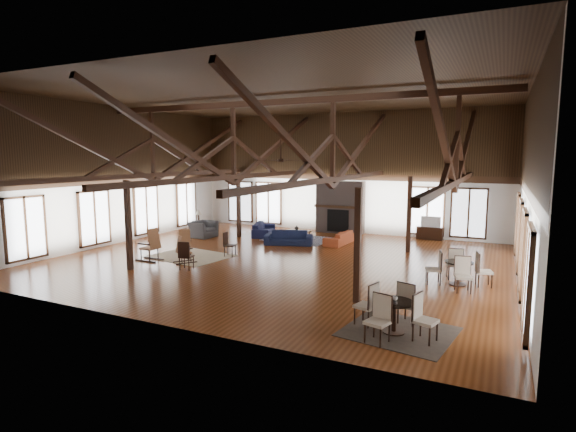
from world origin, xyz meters
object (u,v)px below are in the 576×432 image
at_px(sofa_navy_left, 264,229).
at_px(coffee_table, 299,231).
at_px(sofa_orange, 339,238).
at_px(armchair, 203,229).
at_px(cafe_table_near, 394,311).
at_px(cafe_table_far, 459,269).
at_px(tv_console, 430,233).
at_px(sofa_navy_front, 289,238).

xyz_separation_m(sofa_navy_left, coffee_table, (1.97, -0.22, 0.07)).
bearing_deg(sofa_orange, armchair, -75.13).
xyz_separation_m(sofa_orange, coffee_table, (-2.07, 0.26, 0.10)).
bearing_deg(cafe_table_near, armchair, 144.23).
bearing_deg(armchair, cafe_table_far, -101.71).
bearing_deg(coffee_table, cafe_table_far, -25.83).
distance_m(sofa_orange, tv_console, 4.48).
height_order(sofa_orange, armchair, armchair).
distance_m(armchair, cafe_table_far, 12.21).
xyz_separation_m(sofa_navy_left, cafe_table_far, (9.38, -4.97, 0.19)).
relative_size(sofa_navy_front, cafe_table_far, 1.06).
height_order(sofa_navy_left, armchair, armchair).
height_order(coffee_table, tv_console, tv_console).
relative_size(armchair, tv_console, 0.99).
distance_m(sofa_orange, coffee_table, 2.09).
xyz_separation_m(armchair, cafe_table_far, (11.76, -3.29, 0.12)).
bearing_deg(coffee_table, armchair, -154.49).
height_order(cafe_table_near, tv_console, cafe_table_near).
bearing_deg(armchair, coffee_table, -67.44).
relative_size(cafe_table_near, cafe_table_far, 1.00).
bearing_deg(cafe_table_near, cafe_table_far, 78.43).
bearing_deg(sofa_navy_left, sofa_orange, -115.13).
bearing_deg(sofa_navy_front, cafe_table_far, -43.32).
height_order(cafe_table_near, cafe_table_far, cafe_table_far).
xyz_separation_m(cafe_table_near, cafe_table_far, (0.92, 4.52, 0.00)).
height_order(sofa_navy_front, cafe_table_far, cafe_table_far).
bearing_deg(cafe_table_far, armchair, 164.38).
relative_size(coffee_table, armchair, 1.02).
relative_size(sofa_navy_front, cafe_table_near, 1.06).
distance_m(sofa_navy_front, tv_console, 6.69).
relative_size(sofa_navy_front, sofa_orange, 1.10).
bearing_deg(sofa_navy_front, coffee_table, 77.33).
height_order(sofa_orange, cafe_table_far, cafe_table_far).
height_order(sofa_orange, cafe_table_near, cafe_table_near).
relative_size(coffee_table, cafe_table_near, 0.61).
bearing_deg(sofa_navy_front, tv_console, 18.29).
distance_m(sofa_navy_front, armchair, 4.49).
distance_m(sofa_orange, cafe_table_near, 10.04).
height_order(cafe_table_far, tv_console, cafe_table_far).
bearing_deg(coffee_table, cafe_table_near, -48.17).
relative_size(coffee_table, tv_console, 1.02).
height_order(sofa_navy_left, coffee_table, sofa_navy_left).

